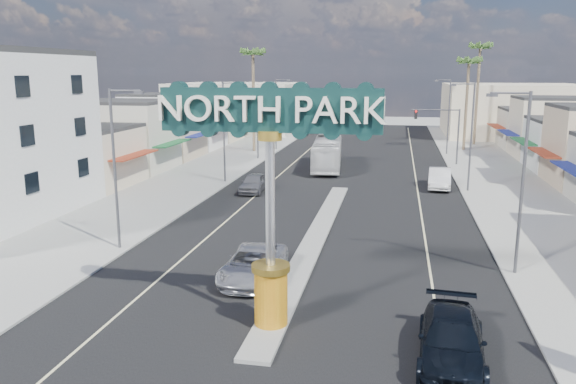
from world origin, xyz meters
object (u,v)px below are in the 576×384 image
at_px(traffic_signal_right, 441,125).
at_px(car_parked_right, 440,178).
at_px(palm_left_far, 253,58).
at_px(city_bus, 327,153).
at_px(streetlight_r_far, 447,113).
at_px(suv_right, 451,340).
at_px(streetlight_l_far, 277,110).
at_px(streetlight_l_near, 117,161).
at_px(traffic_signal_left, 273,122).
at_px(palm_right_mid, 469,66).
at_px(palm_right_far, 480,52).
at_px(streetlight_r_near, 520,174).
at_px(car_parked_left, 254,183).
at_px(gateway_sign, 270,180).
at_px(suv_left, 253,264).
at_px(streetlight_l_mid, 226,127).
at_px(streetlight_r_mid, 470,132).

distance_m(traffic_signal_right, car_parked_right, 13.26).
height_order(palm_left_far, city_bus, palm_left_far).
relative_size(streetlight_r_far, car_parked_right, 1.72).
bearing_deg(streetlight_r_far, suv_right, -94.14).
relative_size(streetlight_l_far, suv_right, 1.63).
bearing_deg(city_bus, streetlight_l_near, -110.29).
height_order(traffic_signal_left, streetlight_l_far, streetlight_l_far).
xyz_separation_m(traffic_signal_left, streetlight_l_near, (-1.25, -33.99, 0.79)).
bearing_deg(suv_right, palm_right_mid, 87.37).
xyz_separation_m(streetlight_r_far, palm_right_far, (4.57, 10.00, 7.32)).
xyz_separation_m(streetlight_r_near, car_parked_left, (-17.43, 16.57, -4.29)).
height_order(traffic_signal_right, city_bus, traffic_signal_right).
relative_size(palm_right_mid, car_parked_left, 2.65).
bearing_deg(gateway_sign, streetlight_r_near, 37.55).
bearing_deg(suv_right, suv_left, 147.72).
bearing_deg(palm_right_mid, palm_right_far, 71.57).
distance_m(traffic_signal_left, city_bus, 8.67).
distance_m(traffic_signal_right, streetlight_l_mid, 24.11).
relative_size(traffic_signal_left, palm_right_far, 0.43).
bearing_deg(streetlight_r_far, car_parked_right, -95.69).
bearing_deg(car_parked_left, streetlight_l_far, 97.33).
height_order(traffic_signal_left, traffic_signal_right, same).
xyz_separation_m(streetlight_r_far, palm_right_mid, (2.57, 4.00, 5.54)).
height_order(streetlight_l_mid, car_parked_right, streetlight_l_mid).
bearing_deg(traffic_signal_left, streetlight_r_mid, -35.50).
bearing_deg(car_parked_left, palm_right_far, 57.80).
bearing_deg(streetlight_r_mid, streetlight_r_far, 90.00).
height_order(traffic_signal_left, streetlight_l_mid, streetlight_l_mid).
bearing_deg(traffic_signal_left, car_parked_left, -82.85).
height_order(gateway_sign, traffic_signal_left, gateway_sign).
bearing_deg(streetlight_l_far, gateway_sign, -78.22).
distance_m(palm_right_mid, suv_right, 56.63).
relative_size(palm_left_far, car_parked_right, 2.50).
relative_size(streetlight_l_near, suv_left, 1.62).
bearing_deg(palm_right_mid, suv_left, -107.00).
relative_size(palm_right_mid, car_parked_right, 2.31).
xyz_separation_m(traffic_signal_left, streetlight_l_mid, (-1.25, -13.99, 0.79)).
bearing_deg(palm_right_far, traffic_signal_left, -143.33).
distance_m(streetlight_r_near, streetlight_r_far, 42.00).
bearing_deg(gateway_sign, city_bus, 93.72).
relative_size(streetlight_l_mid, streetlight_l_far, 1.00).
relative_size(streetlight_r_far, car_parked_left, 1.97).
bearing_deg(car_parked_left, traffic_signal_right, 46.75).
bearing_deg(car_parked_right, traffic_signal_right, 90.21).
xyz_separation_m(streetlight_l_near, city_bus, (8.01, 29.26, -3.45)).
bearing_deg(suv_left, streetlight_r_far, 74.60).
bearing_deg(streetlight_r_mid, suv_right, -97.21).
xyz_separation_m(gateway_sign, streetlight_l_near, (-10.43, 8.02, -0.86)).
distance_m(streetlight_l_near, suv_right, 20.02).
distance_m(streetlight_l_far, palm_left_far, 7.21).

